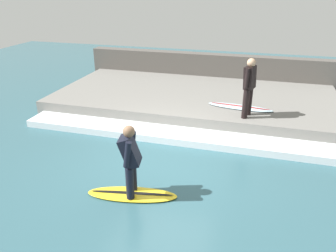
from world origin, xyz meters
TOP-DOWN VIEW (x-y plane):
  - ground_plane at (0.00, 0.00)m, footprint 28.00×28.00m
  - concrete_ledge at (3.94, 0.00)m, footprint 4.40×9.26m
  - back_wall at (6.39, 0.00)m, footprint 0.50×9.72m
  - wave_foam_crest at (1.32, 0.00)m, footprint 0.84×8.80m
  - surfboard_riding at (-1.42, 0.19)m, footprint 0.84×1.86m
  - surfer_riding at (-1.42, 0.19)m, footprint 0.54×0.46m
  - surfer_waiting_near at (2.28, -1.77)m, footprint 0.54×0.36m
  - surfboard_waiting_near at (2.90, -1.56)m, footprint 0.66×1.96m

SIDE VIEW (x-z plane):
  - ground_plane at x=0.00m, z-range 0.00..0.00m
  - surfboard_riding at x=-1.42m, z-range 0.00..0.06m
  - wave_foam_crest at x=1.32m, z-range 0.00..0.19m
  - concrete_ledge at x=3.94m, z-range 0.00..0.48m
  - surfboard_waiting_near at x=2.90m, z-range 0.48..0.54m
  - back_wall at x=6.39m, z-range 0.00..1.33m
  - surfer_riding at x=-1.42m, z-range 0.14..1.61m
  - surfer_waiting_near at x=2.28m, z-range 0.58..2.20m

